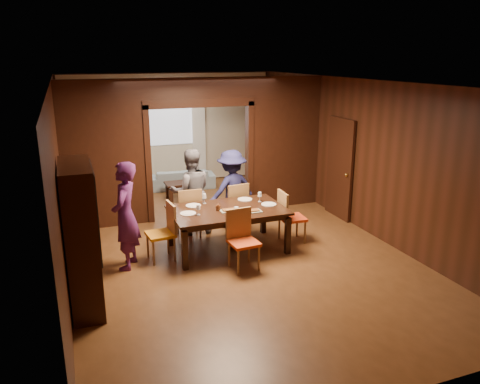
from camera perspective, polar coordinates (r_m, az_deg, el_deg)
name	(u,v)px	position (r m, az deg, el deg)	size (l,w,h in m)	color
floor	(226,241)	(8.74, -1.77, -6.01)	(9.00, 9.00, 0.00)	#593419
ceiling	(224,81)	(8.10, -1.96, 13.33)	(5.50, 9.00, 0.02)	silver
room_walls	(196,144)	(10.06, -5.33, 5.86)	(5.52, 9.01, 2.90)	black
person_purple	(125,216)	(7.64, -13.80, -2.84)	(0.64, 0.42, 1.75)	#501C53
person_grey	(191,192)	(8.94, -6.00, 0.03)	(0.80, 0.63, 1.65)	#58575F
person_navy	(232,190)	(9.16, -1.01, 0.27)	(1.02, 0.59, 1.58)	#1B1C44
sofa	(181,179)	(12.22, -7.15, 1.64)	(1.69, 0.66, 0.49)	#8EA8BB
serving_bowl	(234,205)	(8.21, -0.70, -1.60)	(0.28, 0.28, 0.07)	black
dining_table	(228,229)	(8.25, -1.49, -4.56)	(1.98, 1.23, 0.76)	black
coffee_table	(182,190)	(11.32, -7.04, 0.21)	(0.80, 0.50, 0.40)	black
chair_left	(160,232)	(7.93, -9.69, -4.88)	(0.44, 0.44, 0.97)	orange
chair_right	(292,216)	(8.63, 6.41, -2.96)	(0.44, 0.44, 0.97)	red
chair_far_l	(188,212)	(8.87, -6.30, -2.42)	(0.44, 0.44, 0.97)	#DD5114
chair_far_r	(234,206)	(9.16, -0.76, -1.72)	(0.44, 0.44, 0.97)	red
chair_near	(244,241)	(7.48, 0.47, -5.97)	(0.44, 0.44, 0.97)	#D04113
hutch	(81,237)	(6.59, -18.79, -5.24)	(0.40, 1.20, 2.00)	black
door_right	(340,169)	(9.98, 12.07, 2.82)	(0.06, 0.90, 2.10)	black
window_far	(170,120)	(12.48, -8.50, 8.71)	(1.20, 0.03, 1.30)	silver
curtain_left	(143,139)	(12.38, -11.78, 6.37)	(0.35, 0.06, 2.40)	white
curtain_right	(199,135)	(12.69, -5.04, 6.89)	(0.35, 0.06, 2.40)	white
plate_left	(188,213)	(7.92, -6.35, -2.61)	(0.27, 0.27, 0.01)	silver
plate_far_l	(193,206)	(8.32, -5.71, -1.65)	(0.27, 0.27, 0.01)	silver
plate_far_r	(245,199)	(8.63, 0.61, -0.89)	(0.27, 0.27, 0.01)	silver
plate_right	(269,204)	(8.36, 3.53, -1.50)	(0.27, 0.27, 0.01)	silver
plate_near	(236,214)	(7.83, -0.48, -2.73)	(0.27, 0.27, 0.01)	white
platter_a	(229,210)	(8.00, -1.35, -2.23)	(0.30, 0.20, 0.04)	gray
platter_b	(253,211)	(7.97, 1.54, -2.31)	(0.30, 0.20, 0.04)	gray
wineglass_left	(198,210)	(7.82, -5.12, -2.18)	(0.08, 0.08, 0.18)	silver
wineglass_far	(204,199)	(8.41, -4.37, -0.81)	(0.08, 0.08, 0.18)	white
wineglass_right	(260,197)	(8.50, 2.42, -0.60)	(0.08, 0.08, 0.18)	silver
tumbler	(236,211)	(7.79, -0.45, -2.33)	(0.07, 0.07, 0.14)	silver
condiment_jar	(218,207)	(8.03, -2.68, -1.88)	(0.08, 0.08, 0.11)	#4B2511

